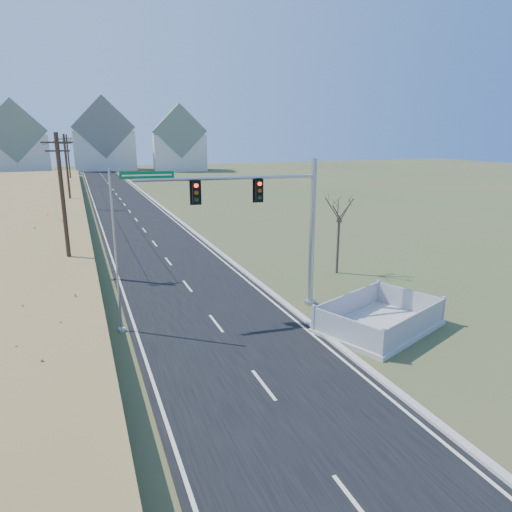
{
  "coord_description": "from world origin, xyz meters",
  "views": [
    {
      "loc": [
        -5.64,
        -15.63,
        8.79
      ],
      "look_at": [
        1.8,
        3.34,
        3.4
      ],
      "focal_mm": 32.0,
      "sensor_mm": 36.0,
      "label": 1
    }
  ],
  "objects": [
    {
      "name": "open_sign",
      "position": [
        5.55,
        -0.64,
        0.37
      ],
      "size": [
        0.56,
        0.14,
        0.69
      ],
      "rotation": [
        0.0,
        0.0,
        0.16
      ],
      "color": "white",
      "rests_on": "ground"
    },
    {
      "name": "curb",
      "position": [
        4.15,
        50.0,
        0.09
      ],
      "size": [
        0.3,
        180.0,
        0.18
      ],
      "primitive_type": "cube",
      "color": "#B2AFA8",
      "rests_on": "ground"
    },
    {
      "name": "flagpole",
      "position": [
        -4.3,
        4.86,
        2.96
      ],
      "size": [
        0.33,
        0.33,
        7.43
      ],
      "color": "#B7B5AD",
      "rests_on": "ground"
    },
    {
      "name": "fence_enclosure",
      "position": [
        7.0,
        0.76,
        0.27
      ],
      "size": [
        6.69,
        5.71,
        1.28
      ],
      "rotation": [
        0.0,
        0.0,
        0.39
      ],
      "color": "#B7B5AD",
      "rests_on": "ground"
    },
    {
      "name": "condo_nnw",
      "position": [
        -18.0,
        108.0,
        6.94
      ],
      "size": [
        14.93,
        11.17,
        17.03
      ],
      "rotation": [
        0.0,
        0.0,
        0.07
      ],
      "color": "silver",
      "rests_on": "ground"
    },
    {
      "name": "road",
      "position": [
        0.0,
        50.0,
        0.03
      ],
      "size": [
        8.0,
        180.0,
        0.06
      ],
      "primitive_type": "cube",
      "color": "black",
      "rests_on": "ground"
    },
    {
      "name": "bare_tree",
      "position": [
        9.88,
        9.3,
        4.35
      ],
      "size": [
        2.04,
        2.04,
        5.39
      ],
      "color": "#4C3F33",
      "rests_on": "ground"
    },
    {
      "name": "condo_n",
      "position": [
        2.0,
        112.0,
        7.61
      ],
      "size": [
        15.27,
        10.2,
        18.54
      ],
      "color": "silver",
      "rests_on": "ground"
    },
    {
      "name": "utility_pole_mid",
      "position": [
        -6.5,
        45.0,
        4.68
      ],
      "size": [
        1.8,
        0.26,
        9.0
      ],
      "color": "#422D1E",
      "rests_on": "ground"
    },
    {
      "name": "condo_ne",
      "position": [
        20.0,
        104.0,
        6.84
      ],
      "size": [
        14.12,
        10.51,
        16.52
      ],
      "rotation": [
        0.0,
        0.0,
        -0.1
      ],
      "color": "silver",
      "rests_on": "ground"
    },
    {
      "name": "ground",
      "position": [
        0.0,
        0.0,
        0.0
      ],
      "size": [
        260.0,
        260.0,
        0.0
      ],
      "primitive_type": "plane",
      "color": "#415227",
      "rests_on": "ground"
    },
    {
      "name": "traffic_signal_mast",
      "position": [
        3.61,
        5.03,
        4.69
      ],
      "size": [
        9.65,
        1.34,
        7.72
      ],
      "rotation": [
        0.0,
        0.0,
        -0.1
      ],
      "color": "#9EA0A5",
      "rests_on": "ground"
    },
    {
      "name": "utility_pole_near",
      "position": [
        -6.5,
        15.0,
        4.68
      ],
      "size": [
        1.8,
        0.26,
        9.0
      ],
      "color": "#422D1E",
      "rests_on": "ground"
    },
    {
      "name": "utility_pole_far",
      "position": [
        -6.5,
        75.0,
        4.68
      ],
      "size": [
        1.8,
        0.26,
        9.0
      ],
      "color": "#422D1E",
      "rests_on": "ground"
    }
  ]
}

